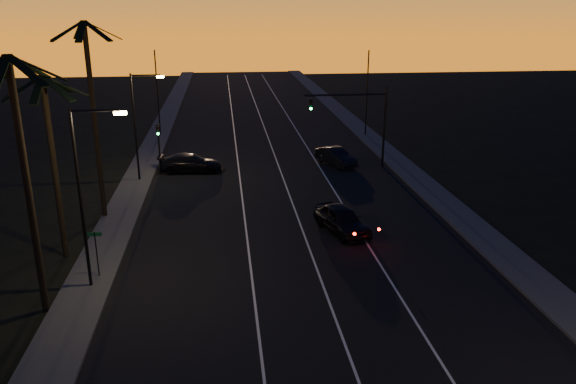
{
  "coord_description": "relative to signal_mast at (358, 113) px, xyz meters",
  "views": [
    {
      "loc": [
        -4.17,
        -5.96,
        13.35
      ],
      "look_at": [
        -0.61,
        24.45,
        3.15
      ],
      "focal_mm": 35.0,
      "sensor_mm": 36.0,
      "label": 1
    }
  ],
  "objects": [
    {
      "name": "far_pole_left",
      "position": [
        -18.14,
        15.01,
        -0.28
      ],
      "size": [
        0.14,
        0.14,
        9.0
      ],
      "primitive_type": "cylinder",
      "color": "black",
      "rests_on": "ground"
    },
    {
      "name": "streetlight_left_near",
      "position": [
        -17.84,
        -19.99,
        0.54
      ],
      "size": [
        2.55,
        0.26,
        9.0
      ],
      "color": "black",
      "rests_on": "ground"
    },
    {
      "name": "sidewalk_left",
      "position": [
        -18.34,
        -9.99,
        -4.7
      ],
      "size": [
        2.4,
        170.0,
        0.16
      ],
      "primitive_type": "cube",
      "color": "#393936",
      "rests_on": "ground"
    },
    {
      "name": "cross_car",
      "position": [
        -14.16,
        0.17,
        -4.0
      ],
      "size": [
        5.42,
        2.51,
        1.53
      ],
      "color": "black",
      "rests_on": "road"
    },
    {
      "name": "road",
      "position": [
        -7.14,
        -9.99,
        -4.78
      ],
      "size": [
        20.0,
        170.0,
        0.01
      ],
      "primitive_type": "cube",
      "color": "black",
      "rests_on": "ground"
    },
    {
      "name": "streetlight_left_far",
      "position": [
        -17.82,
        -1.99,
        0.28
      ],
      "size": [
        2.55,
        0.26,
        8.5
      ],
      "color": "black",
      "rests_on": "ground"
    },
    {
      "name": "palm_mid",
      "position": [
        -20.34,
        -15.99,
        1.47
      ],
      "size": [
        4.25,
        4.16,
        10.03
      ],
      "color": "black",
      "rests_on": "ground"
    },
    {
      "name": "signal_mast",
      "position": [
        0.0,
        0.0,
        0.0
      ],
      "size": [
        7.1,
        0.41,
        7.0
      ],
      "color": "black",
      "rests_on": "ground"
    },
    {
      "name": "right_car",
      "position": [
        -1.58,
        0.98,
        -4.02
      ],
      "size": [
        3.24,
        4.79,
        1.49
      ],
      "color": "black",
      "rests_on": "road"
    },
    {
      "name": "far_pole_right",
      "position": [
        3.86,
        12.01,
        -0.28
      ],
      "size": [
        0.14,
        0.14,
        9.0
      ],
      "primitive_type": "cylinder",
      "color": "black",
      "rests_on": "ground"
    },
    {
      "name": "palm_far",
      "position": [
        -19.34,
        -9.99,
        2.83
      ],
      "size": [
        4.25,
        4.16,
        12.53
      ],
      "color": "black",
      "rests_on": "ground"
    },
    {
      "name": "sidewalk_right",
      "position": [
        4.06,
        -9.99,
        -4.7
      ],
      "size": [
        2.4,
        170.0,
        0.16
      ],
      "primitive_type": "cube",
      "color": "#393936",
      "rests_on": "ground"
    },
    {
      "name": "lead_car",
      "position": [
        -4.26,
        -14.29,
        -3.95
      ],
      "size": [
        3.4,
        5.66,
        1.64
      ],
      "color": "black",
      "rests_on": "road"
    },
    {
      "name": "street_sign",
      "position": [
        -17.94,
        -18.99,
        -3.13
      ],
      "size": [
        0.7,
        0.06,
        2.6
      ],
      "color": "black",
      "rests_on": "ground"
    },
    {
      "name": "signal_post",
      "position": [
        -16.64,
        -0.01,
        -1.89
      ],
      "size": [
        0.28,
        0.37,
        4.2
      ],
      "color": "black",
      "rests_on": "ground"
    },
    {
      "name": "lane_stripe_right",
      "position": [
        -3.14,
        -9.99,
        -4.76
      ],
      "size": [
        0.12,
        160.0,
        0.01
      ],
      "primitive_type": "cube",
      "color": "silver",
      "rests_on": "road"
    },
    {
      "name": "lane_stripe_mid",
      "position": [
        -6.64,
        -9.99,
        -4.76
      ],
      "size": [
        0.12,
        160.0,
        0.01
      ],
      "primitive_type": "cube",
      "color": "silver",
      "rests_on": "road"
    },
    {
      "name": "palm_near",
      "position": [
        -19.74,
        -21.99,
        2.29
      ],
      "size": [
        4.25,
        4.16,
        11.53
      ],
      "color": "black",
      "rests_on": "ground"
    },
    {
      "name": "lane_stripe_left",
      "position": [
        -10.14,
        -9.99,
        -4.76
      ],
      "size": [
        0.12,
        160.0,
        0.01
      ],
      "primitive_type": "cube",
      "color": "silver",
      "rests_on": "road"
    }
  ]
}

